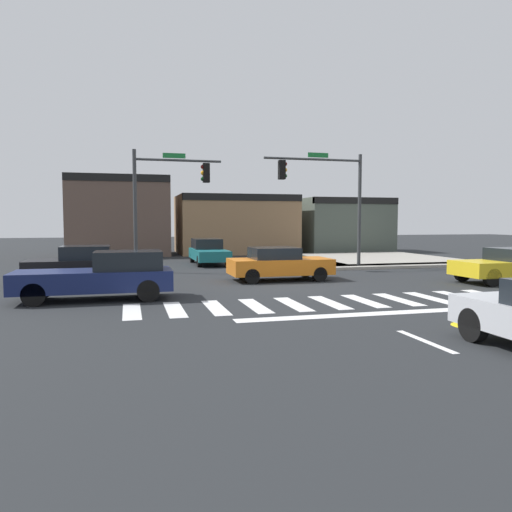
{
  "coord_description": "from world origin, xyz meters",
  "views": [
    {
      "loc": [
        -5.93,
        -18.28,
        2.49
      ],
      "look_at": [
        -0.91,
        0.88,
        1.07
      ],
      "focal_mm": 34.41,
      "sensor_mm": 36.0,
      "label": 1
    }
  ],
  "objects_px": {
    "car_yellow": "(509,265)",
    "traffic_signal_northeast": "(326,188)",
    "car_orange": "(279,264)",
    "car_navy": "(103,276)",
    "traffic_signal_northwest": "(166,189)",
    "car_black": "(83,265)",
    "car_teal": "(208,251)"
  },
  "relations": [
    {
      "from": "car_teal",
      "to": "traffic_signal_northwest",
      "type": "bearing_deg",
      "value": -35.44
    },
    {
      "from": "traffic_signal_northeast",
      "to": "car_orange",
      "type": "distance_m",
      "value": 6.6
    },
    {
      "from": "car_teal",
      "to": "car_yellow",
      "type": "height_order",
      "value": "car_teal"
    },
    {
      "from": "traffic_signal_northeast",
      "to": "car_yellow",
      "type": "relative_size",
      "value": 1.42
    },
    {
      "from": "traffic_signal_northwest",
      "to": "car_black",
      "type": "height_order",
      "value": "traffic_signal_northwest"
    },
    {
      "from": "car_black",
      "to": "traffic_signal_northeast",
      "type": "bearing_deg",
      "value": 14.3
    },
    {
      "from": "traffic_signal_northwest",
      "to": "car_orange",
      "type": "distance_m",
      "value": 7.22
    },
    {
      "from": "car_orange",
      "to": "traffic_signal_northwest",
      "type": "bearing_deg",
      "value": 131.38
    },
    {
      "from": "traffic_signal_northwest",
      "to": "car_black",
      "type": "relative_size",
      "value": 1.4
    },
    {
      "from": "traffic_signal_northwest",
      "to": "car_teal",
      "type": "bearing_deg",
      "value": 54.56
    },
    {
      "from": "car_yellow",
      "to": "traffic_signal_northwest",
      "type": "bearing_deg",
      "value": -31.35
    },
    {
      "from": "traffic_signal_northwest",
      "to": "car_orange",
      "type": "bearing_deg",
      "value": -48.62
    },
    {
      "from": "traffic_signal_northeast",
      "to": "car_black",
      "type": "bearing_deg",
      "value": 14.3
    },
    {
      "from": "car_teal",
      "to": "car_navy",
      "type": "xyz_separation_m",
      "value": [
        -5.29,
        -11.94,
        0.03
      ]
    },
    {
      "from": "car_navy",
      "to": "car_yellow",
      "type": "bearing_deg",
      "value": -178.81
    },
    {
      "from": "car_yellow",
      "to": "car_navy",
      "type": "xyz_separation_m",
      "value": [
        -15.66,
        -0.32,
        0.05
      ]
    },
    {
      "from": "car_teal",
      "to": "traffic_signal_northeast",
      "type": "bearing_deg",
      "value": 51.03
    },
    {
      "from": "car_yellow",
      "to": "traffic_signal_northeast",
      "type": "bearing_deg",
      "value": -55.6
    },
    {
      "from": "traffic_signal_northeast",
      "to": "traffic_signal_northwest",
      "type": "distance_m",
      "value": 8.1
    },
    {
      "from": "car_navy",
      "to": "car_teal",
      "type": "bearing_deg",
      "value": -113.88
    },
    {
      "from": "traffic_signal_northeast",
      "to": "car_teal",
      "type": "distance_m",
      "value": 7.8
    },
    {
      "from": "car_orange",
      "to": "car_navy",
      "type": "xyz_separation_m",
      "value": [
        -6.9,
        -3.44,
        0.06
      ]
    },
    {
      "from": "car_yellow",
      "to": "car_black",
      "type": "bearing_deg",
      "value": -14.26
    },
    {
      "from": "car_black",
      "to": "car_navy",
      "type": "height_order",
      "value": "car_navy"
    },
    {
      "from": "car_yellow",
      "to": "car_teal",
      "type": "bearing_deg",
      "value": -48.21
    },
    {
      "from": "traffic_signal_northeast",
      "to": "car_orange",
      "type": "relative_size",
      "value": 1.41
    },
    {
      "from": "car_black",
      "to": "car_teal",
      "type": "bearing_deg",
      "value": 49.7
    },
    {
      "from": "traffic_signal_northwest",
      "to": "car_navy",
      "type": "bearing_deg",
      "value": -107.87
    },
    {
      "from": "traffic_signal_northeast",
      "to": "car_black",
      "type": "xyz_separation_m",
      "value": [
        -11.7,
        -2.98,
        -3.44
      ]
    },
    {
      "from": "traffic_signal_northwest",
      "to": "car_navy",
      "type": "distance_m",
      "value": 9.26
    },
    {
      "from": "car_orange",
      "to": "car_yellow",
      "type": "height_order",
      "value": "car_yellow"
    },
    {
      "from": "car_black",
      "to": "traffic_signal_northwest",
      "type": "bearing_deg",
      "value": 45.45
    }
  ]
}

